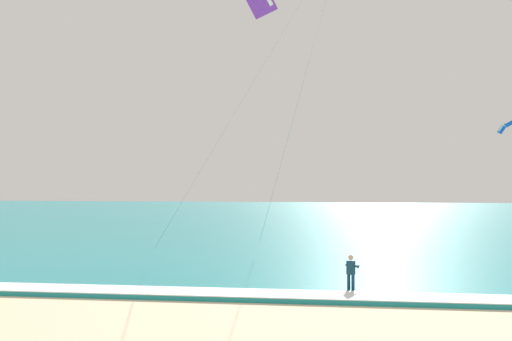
% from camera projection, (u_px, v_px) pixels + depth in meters
% --- Properties ---
extents(sea, '(200.00, 120.00, 0.20)m').
position_uv_depth(sea, '(389.00, 218.00, 83.01)').
color(sea, teal).
rests_on(sea, ground).
extents(surf_foam, '(200.00, 2.01, 0.04)m').
position_uv_depth(surf_foam, '(490.00, 299.00, 24.63)').
color(surf_foam, white).
rests_on(surf_foam, sea).
extents(surfboard, '(0.94, 1.46, 0.09)m').
position_uv_depth(surfboard, '(351.00, 293.00, 26.97)').
color(surfboard, white).
rests_on(surfboard, ground).
extents(kitesurfer, '(0.65, 0.64, 1.69)m').
position_uv_depth(kitesurfer, '(351.00, 272.00, 27.00)').
color(kitesurfer, '#143347').
rests_on(kitesurfer, ground).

